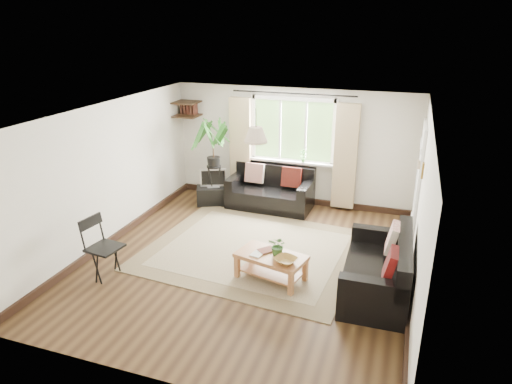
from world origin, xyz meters
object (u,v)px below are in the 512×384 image
(palm_stand, at_px, (214,163))
(coffee_table, at_px, (271,267))
(sofa_back, at_px, (270,189))
(tv_stand, at_px, (214,195))
(sofa_right, at_px, (377,266))
(folding_chair, at_px, (105,249))

(palm_stand, bearing_deg, coffee_table, -51.52)
(sofa_back, distance_m, palm_stand, 1.28)
(tv_stand, bearing_deg, sofa_back, -15.41)
(sofa_right, distance_m, palm_stand, 4.25)
(coffee_table, relative_size, tv_stand, 1.45)
(sofa_back, xyz_separation_m, tv_stand, (-1.18, -0.18, -0.21))
(coffee_table, bearing_deg, sofa_right, 6.64)
(sofa_right, bearing_deg, coffee_table, -84.55)
(sofa_back, relative_size, sofa_right, 0.97)
(sofa_right, height_order, palm_stand, palm_stand)
(sofa_right, distance_m, coffee_table, 1.52)
(palm_stand, relative_size, folding_chair, 1.89)
(tv_stand, relative_size, palm_stand, 0.39)
(coffee_table, height_order, palm_stand, palm_stand)
(tv_stand, relative_size, folding_chair, 0.74)
(sofa_back, height_order, sofa_right, sofa_right)
(sofa_right, bearing_deg, folding_chair, -78.07)
(folding_chair, bearing_deg, coffee_table, -65.59)
(sofa_right, xyz_separation_m, tv_stand, (-3.52, 2.32, -0.22))
(tv_stand, bearing_deg, palm_stand, 55.26)
(palm_stand, xyz_separation_m, folding_chair, (-0.34, -3.25, -0.42))
(tv_stand, bearing_deg, coffee_table, -74.91)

